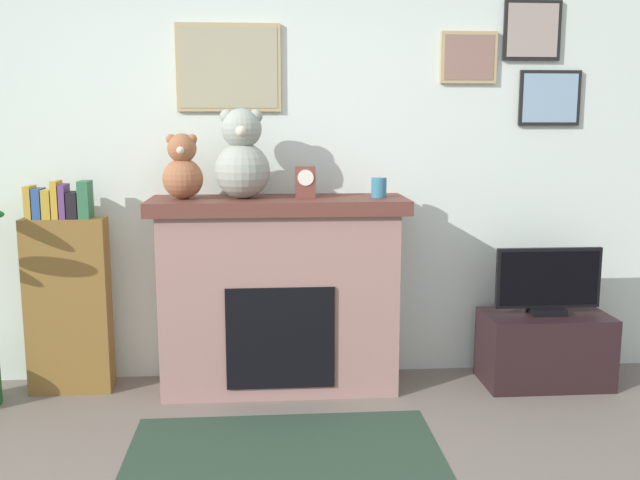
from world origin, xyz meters
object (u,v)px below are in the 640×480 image
object	(u,v)px
fireplace	(279,293)
teddy_bear_brown	(242,158)
tv_stand	(544,349)
mantel_clock	(305,182)
bookshelf	(68,297)
candle_jar	(379,187)
television	(548,282)
teddy_bear_cream	(183,170)

from	to	relation	value
fireplace	teddy_bear_brown	bearing A→B (deg)	-174.78
fireplace	tv_stand	world-z (taller)	fireplace
mantel_clock	teddy_bear_brown	bearing A→B (deg)	179.90
mantel_clock	bookshelf	bearing A→B (deg)	177.95
fireplace	teddy_bear_brown	world-z (taller)	teddy_bear_brown
bookshelf	tv_stand	size ratio (longest dim) A/B	1.68
teddy_bear_brown	tv_stand	bearing A→B (deg)	-1.67
candle_jar	teddy_bear_brown	size ratio (longest dim) A/B	0.23
candle_jar	teddy_bear_brown	world-z (taller)	teddy_bear_brown
candle_jar	television	bearing A→B (deg)	-3.07
candle_jar	teddy_bear_brown	distance (m)	0.79
fireplace	mantel_clock	distance (m)	0.67
television	mantel_clock	size ratio (longest dim) A/B	3.49
tv_stand	candle_jar	xyz separation A→B (m)	(-1.00, 0.05, 0.97)
teddy_bear_cream	teddy_bear_brown	bearing A→B (deg)	-0.03
fireplace	teddy_bear_brown	size ratio (longest dim) A/B	2.90
tv_stand	mantel_clock	xyz separation A→B (m)	(-1.43, 0.05, 1.00)
candle_jar	teddy_bear_brown	bearing A→B (deg)	-179.95
television	candle_jar	distance (m)	1.15
fireplace	teddy_bear_cream	xyz separation A→B (m)	(-0.53, -0.02, 0.72)
television	candle_jar	world-z (taller)	candle_jar
fireplace	bookshelf	distance (m)	1.21
teddy_bear_brown	television	bearing A→B (deg)	-1.72
television	fireplace	bearing A→B (deg)	177.40
bookshelf	candle_jar	size ratio (longest dim) A/B	10.86
teddy_bear_brown	bookshelf	bearing A→B (deg)	177.27
fireplace	tv_stand	size ratio (longest dim) A/B	1.99
television	teddy_bear_brown	size ratio (longest dim) A/B	1.25
fireplace	television	xyz separation A→B (m)	(1.58, -0.07, 0.05)
fireplace	teddy_bear_brown	xyz separation A→B (m)	(-0.20, -0.02, 0.78)
candle_jar	mantel_clock	bearing A→B (deg)	-179.83
candle_jar	teddy_bear_cream	xyz separation A→B (m)	(-1.11, -0.00, 0.11)
bookshelf	teddy_bear_cream	bearing A→B (deg)	-4.04
bookshelf	teddy_bear_cream	world-z (taller)	teddy_bear_cream
television	bookshelf	bearing A→B (deg)	177.92
candle_jar	teddy_bear_brown	xyz separation A→B (m)	(-0.78, -0.00, 0.17)
tv_stand	candle_jar	size ratio (longest dim) A/B	6.48
television	candle_jar	xyz separation A→B (m)	(-1.00, 0.05, 0.56)
candle_jar	mantel_clock	world-z (taller)	mantel_clock
mantel_clock	teddy_bear_brown	size ratio (longest dim) A/B	0.36
teddy_bear_cream	mantel_clock	bearing A→B (deg)	-0.07
fireplace	candle_jar	bearing A→B (deg)	-1.77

